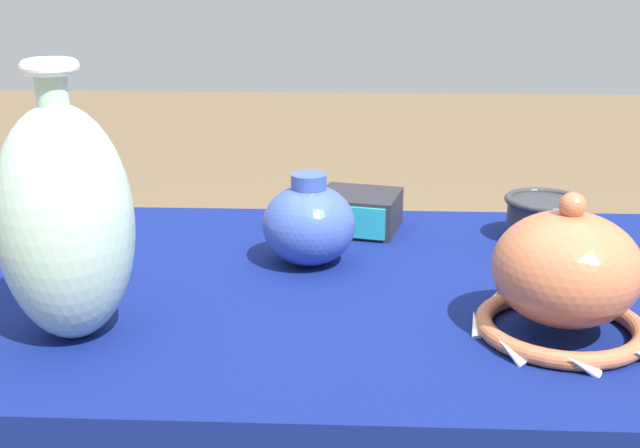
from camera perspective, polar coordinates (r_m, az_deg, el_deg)
The scene contains 8 objects.
display_table at distance 1.16m, azimuth 0.22°, elevation -8.16°, with size 1.21×0.73×0.77m.
vase_tall_bulbous at distance 0.98m, azimuth -17.67°, elevation 0.18°, with size 0.16×0.16×0.33m.
vase_dome_bell at distance 1.01m, azimuth 17.04°, elevation -3.76°, with size 0.22×0.22×0.18m.
mosaic_tile_box at distance 1.37m, azimuth 2.75°, elevation 0.90°, with size 0.16×0.15×0.06m.
cup_wide_charcoal at distance 1.36m, azimuth 15.56°, elevation 0.51°, with size 0.13×0.13×0.07m.
bowl_shallow_rose at distance 1.19m, azimuth -17.20°, elevation -2.49°, with size 0.12×0.12×0.07m, color #D19399.
bowl_shallow_ivory at distance 1.34m, azimuth -18.66°, elevation -0.37°, with size 0.14×0.14×0.06m, color white.
jar_round_cobalt at distance 1.20m, azimuth -0.79°, elevation 0.02°, with size 0.14×0.14×0.14m.
Camera 1 is at (0.04, -1.06, 1.20)m, focal length 45.00 mm.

